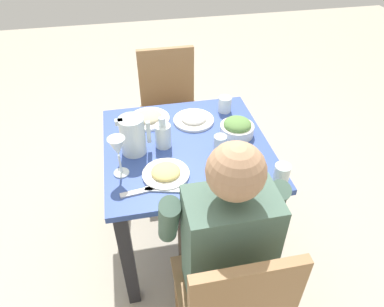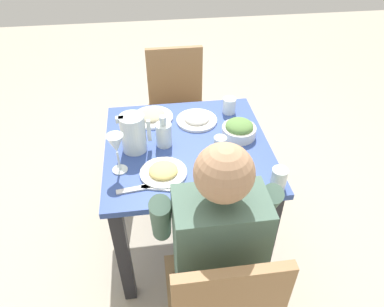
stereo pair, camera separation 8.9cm
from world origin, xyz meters
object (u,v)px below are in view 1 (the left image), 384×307
(plate_beans, at_px, (149,118))
(plate_yoghurt, at_px, (194,119))
(dining_table, at_px, (187,165))
(salad_bowl, at_px, (237,128))
(diner_near, at_px, (221,237))
(water_glass_center, at_px, (225,104))
(wine_glass, at_px, (118,149))
(salt_shaker, at_px, (218,175))
(plate_fries, at_px, (166,173))
(chair_near, at_px, (233,304))
(water_pitcher, at_px, (133,136))
(chair_far, at_px, (170,106))
(water_glass_near_right, at_px, (281,175))
(water_glass_near_left, at_px, (220,144))
(oil_carafe, at_px, (163,136))

(plate_beans, bearing_deg, plate_yoghurt, -14.41)
(dining_table, bearing_deg, plate_beans, 121.33)
(dining_table, height_order, salad_bowl, salad_bowl)
(dining_table, xyz_separation_m, diner_near, (0.04, -0.53, 0.06))
(water_glass_center, bearing_deg, wine_glass, -144.99)
(plate_beans, bearing_deg, salt_shaker, -65.23)
(plate_fries, height_order, salt_shaker, salt_shaker)
(chair_near, relative_size, water_pitcher, 4.57)
(dining_table, height_order, chair_far, chair_far)
(plate_fries, relative_size, salt_shaker, 3.93)
(salad_bowl, bearing_deg, salt_shaker, -120.58)
(chair_far, distance_m, water_glass_near_right, 1.17)
(water_pitcher, height_order, plate_beans, water_pitcher)
(dining_table, xyz_separation_m, plate_beans, (-0.16, 0.26, 0.15))
(water_pitcher, xyz_separation_m, plate_beans, (0.10, 0.26, -0.08))
(dining_table, bearing_deg, plate_fries, -123.47)
(salad_bowl, relative_size, wine_glass, 0.88)
(water_glass_near_left, distance_m, salt_shaker, 0.20)
(water_glass_near_right, bearing_deg, salad_bowl, 100.87)
(chair_near, height_order, water_glass_near_right, chair_near)
(chair_far, distance_m, oil_carafe, 0.78)
(diner_near, distance_m, wine_glass, 0.57)
(plate_beans, xyz_separation_m, oil_carafe, (0.05, -0.24, 0.04))
(chair_far, bearing_deg, water_pitcher, -110.36)
(diner_near, xyz_separation_m, plate_yoghurt, (0.04, 0.73, 0.08))
(diner_near, xyz_separation_m, plate_beans, (-0.20, 0.80, 0.08))
(water_glass_center, distance_m, wine_glass, 0.74)
(water_glass_near_left, distance_m, water_glass_near_right, 0.34)
(water_glass_center, bearing_deg, chair_near, -103.00)
(plate_fries, xyz_separation_m, water_glass_near_right, (0.48, -0.16, 0.04))
(plate_yoghurt, relative_size, salt_shaker, 4.08)
(plate_beans, bearing_deg, water_glass_center, 1.04)
(diner_near, xyz_separation_m, wine_glass, (-0.37, 0.38, 0.21))
(water_glass_near_left, xyz_separation_m, water_glass_center, (0.12, 0.35, -0.00))
(diner_near, height_order, water_glass_center, diner_near)
(chair_far, relative_size, plate_fries, 4.10)
(water_glass_near_right, bearing_deg, diner_near, -150.30)
(salad_bowl, distance_m, water_glass_near_left, 0.17)
(plate_fries, bearing_deg, water_glass_center, 49.46)
(water_glass_near_right, relative_size, salt_shaker, 1.93)
(salad_bowl, bearing_deg, plate_beans, 152.53)
(plate_beans, bearing_deg, plate_fries, -86.73)
(dining_table, relative_size, plate_beans, 3.64)
(diner_near, xyz_separation_m, water_pitcher, (-0.29, 0.53, 0.17))
(chair_far, height_order, diner_near, diner_near)
(dining_table, distance_m, chair_near, 0.74)
(water_glass_center, bearing_deg, plate_fries, -130.54)
(chair_far, bearing_deg, water_glass_center, -61.55)
(plate_yoghurt, distance_m, plate_fries, 0.45)
(chair_near, height_order, plate_beans, chair_near)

